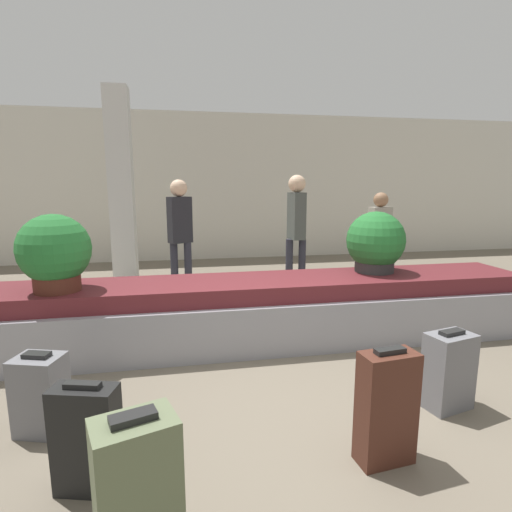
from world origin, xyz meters
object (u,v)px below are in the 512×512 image
at_px(potted_plant_0, 375,243).
at_px(potted_plant_1, 55,253).
at_px(pillar, 121,189).
at_px(suitcase_1, 41,394).
at_px(suitcase_4, 87,439).
at_px(traveler_1, 296,224).
at_px(suitcase_3, 386,408).
at_px(traveler_0, 180,228).
at_px(suitcase_2, 138,502).
at_px(traveler_2, 379,235).
at_px(suitcase_0, 448,371).

relative_size(potted_plant_0, potted_plant_1, 0.95).
distance_m(pillar, suitcase_1, 4.41).
bearing_deg(pillar, suitcase_4, -85.20).
distance_m(potted_plant_1, traveler_1, 3.35).
height_order(suitcase_3, potted_plant_0, potted_plant_0).
xyz_separation_m(potted_plant_0, traveler_1, (-0.48, 1.54, 0.08)).
bearing_deg(traveler_1, potted_plant_1, -63.65).
bearing_deg(suitcase_1, traveler_0, 89.68).
bearing_deg(suitcase_3, suitcase_1, 155.29).
xyz_separation_m(suitcase_2, potted_plant_0, (2.37, 2.64, 0.64)).
xyz_separation_m(suitcase_2, traveler_2, (3.15, 4.04, 0.54)).
bearing_deg(suitcase_0, suitcase_3, -161.53).
relative_size(traveler_0, traveler_1, 0.96).
bearing_deg(suitcase_3, traveler_2, 56.94).
distance_m(potted_plant_0, traveler_0, 2.77).
bearing_deg(suitcase_4, suitcase_2, -45.55).
bearing_deg(traveler_1, suitcase_2, -29.96).
bearing_deg(suitcase_4, pillar, 109.76).
relative_size(suitcase_4, potted_plant_1, 0.89).
distance_m(traveler_0, traveler_2, 2.98).
bearing_deg(potted_plant_1, suitcase_3, -39.07).
bearing_deg(suitcase_4, traveler_0, 97.05).
xyz_separation_m(suitcase_3, suitcase_4, (-1.72, 0.08, -0.05)).
xyz_separation_m(suitcase_1, traveler_0, (0.95, 3.14, 0.78)).
bearing_deg(traveler_1, suitcase_0, -0.85).
bearing_deg(suitcase_2, traveler_1, 47.00).
bearing_deg(suitcase_1, traveler_2, 52.49).
bearing_deg(suitcase_1, suitcase_3, -1.49).
bearing_deg(suitcase_0, potted_plant_0, 69.52).
distance_m(suitcase_0, suitcase_1, 2.93).
relative_size(pillar, traveler_0, 1.84).
height_order(suitcase_4, traveler_2, traveler_2).
height_order(traveler_0, traveler_1, traveler_1).
bearing_deg(suitcase_0, traveler_1, 81.68).
bearing_deg(traveler_0, suitcase_3, 79.87).
bearing_deg(suitcase_1, suitcase_4, -38.64).
distance_m(pillar, potted_plant_1, 3.07).
distance_m(traveler_0, traveler_1, 1.71).
xyz_separation_m(suitcase_0, traveler_1, (-0.27, 3.20, 0.80)).
relative_size(suitcase_3, potted_plant_0, 1.06).
relative_size(suitcase_3, traveler_0, 0.42).
xyz_separation_m(suitcase_3, potted_plant_0, (0.98, 2.14, 0.67)).
distance_m(suitcase_0, potted_plant_1, 3.50).
distance_m(suitcase_3, traveler_0, 4.09).
bearing_deg(suitcase_0, traveler_2, 58.93).
relative_size(potted_plant_1, traveler_2, 0.47).
distance_m(suitcase_1, potted_plant_0, 3.53).
bearing_deg(potted_plant_1, traveler_0, 59.54).
distance_m(pillar, traveler_1, 2.95).
bearing_deg(suitcase_2, traveler_0, 68.81).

